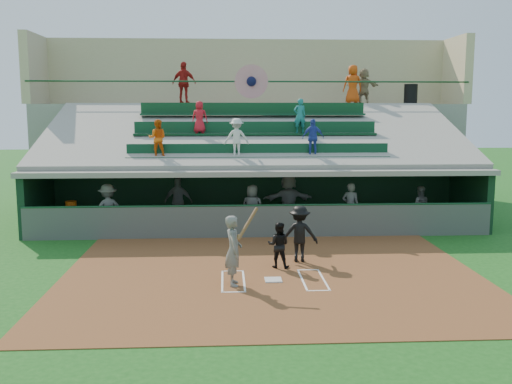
{
  "coord_description": "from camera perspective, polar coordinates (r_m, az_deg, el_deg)",
  "views": [
    {
      "loc": [
        -1.2,
        -14.05,
        4.34
      ],
      "look_at": [
        -0.25,
        3.5,
        1.8
      ],
      "focal_mm": 40.0,
      "sensor_mm": 36.0,
      "label": 1
    }
  ],
  "objects": [
    {
      "name": "dugout_player_d",
      "position": [
        20.98,
        3.26,
        -0.85
      ],
      "size": [
        1.89,
        0.73,
        1.99
      ],
      "primitive_type": "imported",
      "rotation": [
        0.0,
        0.0,
        3.22
      ],
      "color": "#61645E",
      "rests_on": "dugout_floor"
    },
    {
      "name": "dugout_floor",
      "position": [
        21.27,
        0.2,
        -3.49
      ],
      "size": [
        16.0,
        3.5,
        0.04
      ],
      "primitive_type": "cube",
      "color": "gray",
      "rests_on": "ground"
    },
    {
      "name": "batters_box_chalk",
      "position": [
        14.74,
        1.73,
        -8.81
      ],
      "size": [
        2.65,
        1.85,
        0.01
      ],
      "color": "white",
      "rests_on": "dirt_slab"
    },
    {
      "name": "home_umpire",
      "position": [
        16.38,
        4.37,
        -4.18
      ],
      "size": [
        1.11,
        0.71,
        1.62
      ],
      "primitive_type": "imported",
      "rotation": [
        0.0,
        0.0,
        3.03
      ],
      "color": "black",
      "rests_on": "dirt_slab"
    },
    {
      "name": "dugout_player_c",
      "position": [
        20.36,
        -0.37,
        -1.59
      ],
      "size": [
        0.93,
        0.74,
        1.66
      ],
      "primitive_type": "imported",
      "rotation": [
        0.0,
        0.0,
        2.85
      ],
      "color": "#525450",
      "rests_on": "dugout_floor"
    },
    {
      "name": "trash_bin",
      "position": [
        28.14,
        15.21,
        9.42
      ],
      "size": [
        0.62,
        0.62,
        0.93
      ],
      "primitive_type": "cylinder",
      "color": "black",
      "rests_on": "concourse_slab"
    },
    {
      "name": "concourse_staff_b",
      "position": [
        27.19,
        9.64,
        10.55
      ],
      "size": [
        0.89,
        0.6,
        1.79
      ],
      "primitive_type": "imported",
      "rotation": [
        0.0,
        0.0,
        3.17
      ],
      "color": "#C6410B",
      "rests_on": "concourse_slab"
    },
    {
      "name": "dugout_player_b",
      "position": [
        21.44,
        -7.75,
        -0.95
      ],
      "size": [
        1.14,
        0.67,
        1.82
      ],
      "primitive_type": "imported",
      "rotation": [
        0.0,
        0.0,
        2.92
      ],
      "color": "#545651",
      "rests_on": "dugout_floor"
    },
    {
      "name": "home_plate",
      "position": [
        14.74,
        1.73,
        -8.76
      ],
      "size": [
        0.43,
        0.43,
        0.03
      ],
      "primitive_type": "cube",
      "color": "silver",
      "rests_on": "dirt_slab"
    },
    {
      "name": "white_table",
      "position": [
        21.51,
        -17.78,
        -2.8
      ],
      "size": [
        0.79,
        0.62,
        0.67
      ],
      "primitive_type": "cube",
      "rotation": [
        0.0,
        0.0,
        -0.06
      ],
      "color": "white",
      "rests_on": "dugout_floor"
    },
    {
      "name": "concourse_slab",
      "position": [
        27.65,
        -0.6,
        4.0
      ],
      "size": [
        20.0,
        3.0,
        4.6
      ],
      "primitive_type": "cube",
      "color": "gray",
      "rests_on": "ground"
    },
    {
      "name": "water_cooler",
      "position": [
        21.46,
        -18.02,
        -1.39
      ],
      "size": [
        0.4,
        0.4,
        0.4
      ],
      "primitive_type": "cylinder",
      "color": "#D5540C",
      "rests_on": "white_table"
    },
    {
      "name": "batter_at_plate",
      "position": [
        14.15,
        -2.26,
        -5.83
      ],
      "size": [
        0.86,
        0.75,
        1.95
      ],
      "color": "#595B56",
      "rests_on": "dirt_slab"
    },
    {
      "name": "dugout_player_f",
      "position": [
        21.76,
        16.02,
        -1.43
      ],
      "size": [
        0.85,
        0.73,
        1.54
      ],
      "primitive_type": "imported",
      "rotation": [
        0.0,
        0.0,
        2.93
      ],
      "color": "#585A55",
      "rests_on": "dugout_floor"
    },
    {
      "name": "concourse_staff_a",
      "position": [
        26.95,
        -7.2,
        10.77
      ],
      "size": [
        1.21,
        0.74,
        1.93
      ],
      "primitive_type": "imported",
      "rotation": [
        0.0,
        0.0,
        2.88
      ],
      "color": "#A31712",
      "rests_on": "concourse_slab"
    },
    {
      "name": "dugout_bench",
      "position": [
        22.37,
        0.71,
        -2.27
      ],
      "size": [
        14.31,
        4.84,
        0.45
      ],
      "primitive_type": "cube",
      "rotation": [
        0.0,
        0.0,
        0.3
      ],
      "color": "olive",
      "rests_on": "dugout_floor"
    },
    {
      "name": "concourse_staff_c",
      "position": [
        28.02,
        10.72,
        10.34
      ],
      "size": [
        1.61,
        0.67,
        1.69
      ],
      "primitive_type": "imported",
      "rotation": [
        0.0,
        0.0,
        3.25
      ],
      "color": "tan",
      "rests_on": "concourse_slab"
    },
    {
      "name": "catcher",
      "position": [
        15.76,
        2.27,
        -5.31
      ],
      "size": [
        0.71,
        0.61,
        1.27
      ],
      "primitive_type": "imported",
      "rotation": [
        0.0,
        0.0,
        2.91
      ],
      "color": "black",
      "rests_on": "dirt_slab"
    },
    {
      "name": "dugout_player_a",
      "position": [
        20.54,
        -14.59,
        -1.65
      ],
      "size": [
        1.29,
        1.05,
        1.75
      ],
      "primitive_type": "imported",
      "rotation": [
        0.0,
        0.0,
        3.56
      ],
      "color": "#5F625C",
      "rests_on": "dugout_floor"
    },
    {
      "name": "dugout_player_e",
      "position": [
        20.94,
        9.43,
        -1.39
      ],
      "size": [
        0.71,
        0.58,
        1.69
      ],
      "primitive_type": "imported",
      "rotation": [
        0.0,
        0.0,
        2.82
      ],
      "color": "#60635E",
      "rests_on": "dugout_floor"
    },
    {
      "name": "grandstand",
      "position": [
        24.67,
        -0.32,
        3.4
      ],
      "size": [
        20.4,
        10.4,
        7.8
      ],
      "color": "#4E544F",
      "rests_on": "ground"
    },
    {
      "name": "dirt_slab",
      "position": [
        15.23,
        1.57,
        -8.3
      ],
      "size": [
        11.0,
        9.0,
        0.02
      ],
      "primitive_type": "cube",
      "color": "brown",
      "rests_on": "ground"
    },
    {
      "name": "ground",
      "position": [
        14.75,
        1.73,
        -8.89
      ],
      "size": [
        100.0,
        100.0,
        0.0
      ],
      "primitive_type": "plane",
      "color": "#175016",
      "rests_on": "ground"
    }
  ]
}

